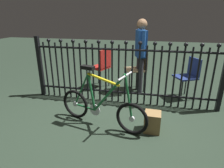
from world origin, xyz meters
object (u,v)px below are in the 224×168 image
(bicycle, at_px, (101,106))
(person_visitor, at_px, (141,51))
(chair_tan, at_px, (139,67))
(display_crate, at_px, (152,122))
(chair_red, at_px, (102,65))
(chair_navy, at_px, (189,74))

(bicycle, xyz_separation_m, person_visitor, (0.43, 1.52, 0.58))
(bicycle, relative_size, person_visitor, 0.93)
(bicycle, height_order, chair_tan, bicycle)
(chair_tan, height_order, display_crate, chair_tan)
(chair_red, bearing_deg, bicycle, -75.24)
(chair_tan, xyz_separation_m, person_visitor, (0.03, -0.09, 0.37))
(chair_red, xyz_separation_m, chair_tan, (0.81, 0.05, -0.01))
(chair_red, xyz_separation_m, display_crate, (1.16, -1.55, -0.39))
(chair_navy, bearing_deg, chair_red, 174.10)
(chair_navy, relative_size, chair_tan, 0.95)
(bicycle, relative_size, chair_red, 1.60)
(chair_red, bearing_deg, chair_tan, 3.34)
(chair_navy, bearing_deg, chair_tan, 166.77)
(person_visitor, bearing_deg, bicycle, -105.92)
(bicycle, relative_size, display_crate, 4.87)
(chair_tan, relative_size, person_visitor, 0.56)
(bicycle, bearing_deg, chair_navy, 44.37)
(chair_navy, xyz_separation_m, person_visitor, (-0.97, 0.15, 0.40))
(display_crate, bearing_deg, bicycle, -179.63)
(bicycle, relative_size, chair_tan, 1.67)
(bicycle, xyz_separation_m, chair_tan, (0.40, 1.60, 0.21))
(bicycle, distance_m, display_crate, 0.77)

